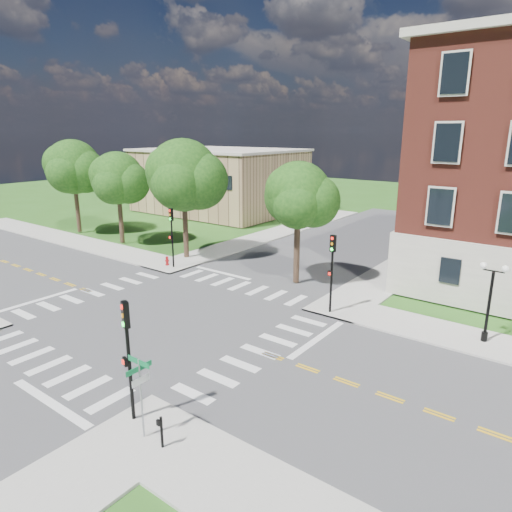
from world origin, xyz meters
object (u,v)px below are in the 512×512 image
Objects in this scene: street_sign_pole at (140,383)px; push_button_post at (161,431)px; traffic_signal_se at (128,346)px; traffic_signal_ne at (332,264)px; fire_hydrant at (167,261)px; traffic_signal_nw at (172,230)px; twin_lamp_west at (490,298)px.

push_button_post is at bearing 0.01° from street_sign_pole.
traffic_signal_se is at bearing 168.02° from push_button_post.
traffic_signal_ne is 6.40× the size of fire_hydrant.
traffic_signal_nw is at bearing 135.98° from push_button_post.
twin_lamp_west reaches higher than street_sign_pole.
traffic_signal_nw is 4.00× the size of push_button_post.
traffic_signal_ne is at bearing 91.07° from street_sign_pole.
traffic_signal_se is at bearing -121.03° from twin_lamp_west.
fire_hydrant is (-15.45, 0.84, -2.72)m from traffic_signal_ne.
traffic_signal_se reaches higher than fire_hydrant.
fire_hydrant is at bearing -178.79° from twin_lamp_west.
push_button_post is (1.23, -14.56, -2.39)m from traffic_signal_ne.
traffic_signal_nw reaches higher than fire_hydrant.
traffic_signal_se is 4.00× the size of push_button_post.
traffic_signal_se reaches higher than twin_lamp_west.
street_sign_pole is 2.58× the size of push_button_post.
twin_lamp_west is at bearing 1.21° from fire_hydrant.
twin_lamp_west is at bearing 65.77° from push_button_post.
traffic_signal_ne is at bearing -3.06° from traffic_signal_nw.
twin_lamp_west is at bearing 1.41° from traffic_signal_nw.
street_sign_pole is (0.27, -14.56, -0.88)m from traffic_signal_ne.
traffic_signal_se is 1.00× the size of traffic_signal_nw.
push_button_post is at bearing -42.71° from fire_hydrant.
twin_lamp_west is 5.64× the size of fire_hydrant.
street_sign_pole is (-8.11, -15.90, -0.21)m from twin_lamp_west.
traffic_signal_ne is 1.00× the size of traffic_signal_nw.
twin_lamp_west is at bearing 9.13° from traffic_signal_ne.
push_button_post is at bearing -114.23° from twin_lamp_west.
traffic_signal_se is 1.55× the size of street_sign_pole.
traffic_signal_nw is at bearing -178.59° from twin_lamp_west.
fire_hydrant is (-23.84, -0.50, -2.06)m from twin_lamp_west.
traffic_signal_nw reaches higher than street_sign_pole.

